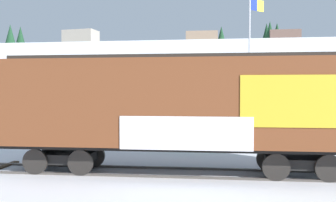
{
  "coord_description": "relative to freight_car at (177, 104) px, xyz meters",
  "views": [
    {
      "loc": [
        2.54,
        -12.87,
        2.97
      ],
      "look_at": [
        0.67,
        1.74,
        2.6
      ],
      "focal_mm": 38.05,
      "sensor_mm": 36.0,
      "label": 1
    }
  ],
  "objects": [
    {
      "name": "flagpole",
      "position": [
        4.0,
        12.96,
        3.6
      ],
      "size": [
        1.17,
        0.97,
        9.84
      ],
      "color": "silver",
      "rests_on": "ground_plane"
    },
    {
      "name": "freight_car",
      "position": [
        0.0,
        0.0,
        0.0
      ],
      "size": [
        13.61,
        3.0,
        4.36
      ],
      "color": "brown",
      "rests_on": "ground_plane"
    },
    {
      "name": "parked_car_black",
      "position": [
        -5.09,
        7.15,
        -1.66
      ],
      "size": [
        4.62,
        2.26,
        1.7
      ],
      "color": "black",
      "rests_on": "ground_plane"
    },
    {
      "name": "hillside",
      "position": [
        -1.28,
        69.79,
        3.82
      ],
      "size": [
        138.19,
        34.97,
        17.52
      ],
      "color": "silver",
      "rests_on": "ground_plane"
    },
    {
      "name": "ground_plane",
      "position": [
        -1.23,
        0.0,
        -2.53
      ],
      "size": [
        260.0,
        260.0,
        0.0
      ],
      "primitive_type": "plane",
      "color": "silver"
    },
    {
      "name": "parked_car_green",
      "position": [
        0.28,
        6.47,
        -1.75
      ],
      "size": [
        4.96,
        2.39,
        1.53
      ],
      "color": "#1E5933",
      "rests_on": "ground_plane"
    },
    {
      "name": "parked_car_blue",
      "position": [
        6.15,
        6.93,
        -1.69
      ],
      "size": [
        4.03,
        2.01,
        1.65
      ],
      "color": "navy",
      "rests_on": "ground_plane"
    },
    {
      "name": "track",
      "position": [
        0.84,
        0.02,
        -2.49
      ],
      "size": [
        60.02,
        3.25,
        0.08
      ],
      "color": "#4C4742",
      "rests_on": "ground_plane"
    }
  ]
}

